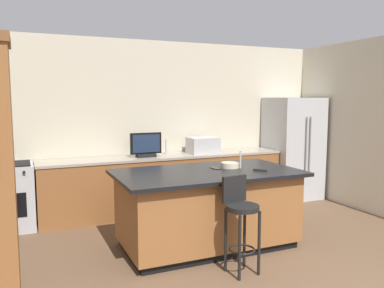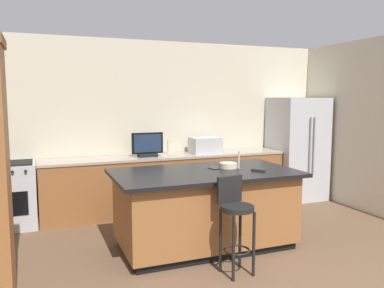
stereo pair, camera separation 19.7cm
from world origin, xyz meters
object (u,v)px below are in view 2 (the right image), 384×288
Objects in this scene: microwave at (205,145)px; bar_stool_center at (235,216)px; tv_monitor at (147,146)px; cell_phone at (213,168)px; kitchen_island at (205,208)px; tv_remote at (258,170)px; fruit_bowl at (229,165)px; refrigerator at (297,149)px; range_oven at (9,196)px.

bar_stool_center is at bearing -106.35° from microwave.
tv_monitor reaches higher than cell_phone.
cell_phone is at bearing 33.64° from kitchen_island.
bar_stool_center is at bearing -175.77° from tv_remote.
tv_monitor is 0.49× the size of bar_stool_center.
fruit_bowl is at bearing -12.10° from cell_phone.
tv_remote is at bearing -47.50° from cell_phone.
refrigerator reaches higher than microwave.
bar_stool_center is (-0.00, -0.80, 0.13)m from kitchen_island.
tv_remote is at bearing -64.36° from tv_monitor.
tv_monitor reaches higher than fruit_bowl.
refrigerator is 7.87× the size of fruit_bowl.
tv_monitor is (-2.75, 0.03, 0.17)m from refrigerator.
tv_monitor reaches higher than microwave.
kitchen_island is 14.65× the size of cell_phone.
bar_stool_center reaches higher than cell_phone.
microwave is (-1.76, 0.09, 0.13)m from refrigerator.
tv_remote reaches higher than cell_phone.
cell_phone is (0.16, 0.11, 0.46)m from kitchen_island.
microwave is 1.62m from cell_phone.
tv_monitor is 2.03m from tv_remote.
microwave is 1.88m from tv_remote.
tv_remote is (-1.88, -1.79, 0.04)m from refrigerator.
range_oven is at bearing 139.65° from cell_phone.
fruit_bowl is at bearing 85.21° from tv_remote.
microwave is 0.48× the size of bar_stool_center.
tv_remote reaches higher than range_oven.
range_oven is at bearing 126.92° from bar_stool_center.
tv_remote is at bearing 36.81° from bar_stool_center.
cell_phone is at bearing -32.15° from range_oven.
cell_phone is (2.42, -1.52, 0.48)m from range_oven.
tv_monitor reaches higher than tv_remote.
refrigerator is 2.72m from cell_phone.
tv_monitor is 1.63m from fruit_bowl.
tv_monitor is (-0.99, -0.05, 0.04)m from microwave.
cell_phone is at bearing 73.69° from bar_stool_center.
tv_remote is (-0.12, -1.88, -0.09)m from microwave.
cell_phone is (-2.31, -1.44, 0.03)m from refrigerator.
tv_remote is at bearing -93.60° from microwave.
cell_phone is 0.88× the size of tv_remote.
kitchen_island is 0.50m from cell_phone.
range_oven is at bearing 178.97° from refrigerator.
microwave reaches higher than bar_stool_center.
refrigerator is 1.81× the size of bar_stool_center.
cell_phone is at bearing 176.10° from fruit_bowl.
refrigerator is at bearing 32.04° from kitchen_island.
refrigerator is 1.77m from microwave.
tv_remote is (0.59, 0.55, 0.34)m from bar_stool_center.
tv_remote is (0.88, -1.83, -0.13)m from tv_monitor.
kitchen_island reaches higher than range_oven.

